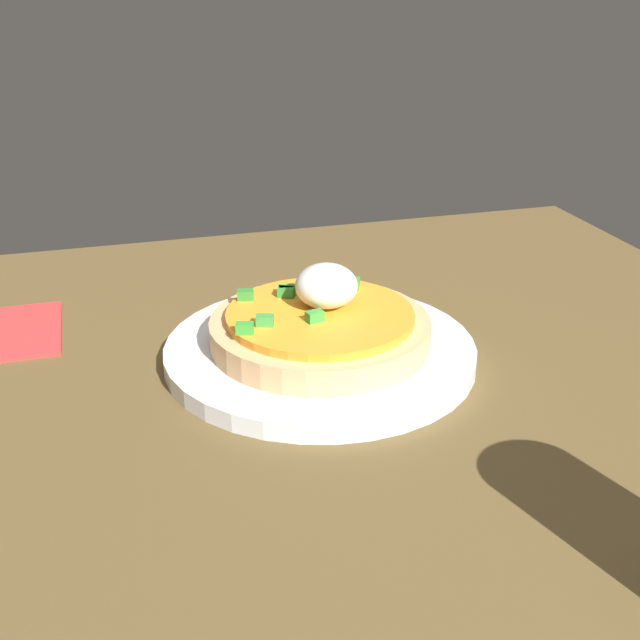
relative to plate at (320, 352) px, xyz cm
name	(u,v)px	position (x,y,z in cm)	size (l,w,h in cm)	color
dining_table	(252,475)	(7.83, 11.46, -2.22)	(95.88, 87.65, 3.03)	brown
plate	(320,352)	(0.00, 0.00, 0.00)	(24.07, 24.07, 1.41)	white
pizza	(320,324)	(-0.06, -0.11, 2.30)	(16.95, 16.95, 6.05)	tan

